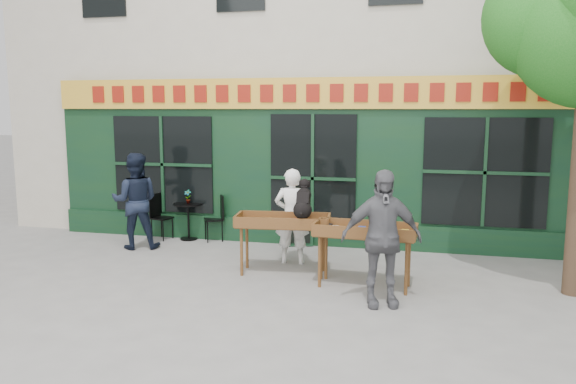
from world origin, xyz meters
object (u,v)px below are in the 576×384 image
Objects in this scene: woman at (292,216)px; man_left at (135,201)px; dog at (303,198)px; book_cart_right at (365,234)px; book_cart_center at (283,225)px; bistro_table at (188,214)px; man_right at (381,238)px.

man_left is (-3.20, 0.33, 0.09)m from woman.
book_cart_right is (1.03, -0.34, -0.47)m from dog.
woman reaches higher than book_cart_center.
dog is at bearing -34.09° from bistro_table.
book_cart_center is at bearing -36.93° from bistro_table.
man_right is (1.68, -1.79, 0.11)m from woman.
woman is 0.90× the size of man_left.
man_left is (-3.55, 1.03, -0.36)m from dog.
bistro_table is at bearing -32.30° from woman.
woman reaches higher than dog.
book_cart_center is 2.05× the size of bistro_table.
man_left reaches higher than dog.
woman reaches higher than bistro_table.
man_left is at bearing 166.54° from book_cart_right.
man_left reaches higher than book_cart_center.
dog is at bearing 110.44° from woman.
man_right reaches higher than woman.
man_left is (-4.58, 1.37, 0.11)m from book_cart_right.
bistro_table is at bearing 136.94° from book_cart_center.
book_cart_center is 1.44m from book_cart_right.
dog is 1.18m from book_cart_right.
bistro_table is 0.41× the size of man_left.
book_cart_center is at bearing 142.62° from man_left.
book_cart_center reaches higher than bistro_table.
book_cart_center is 2.60× the size of dog.
book_cart_center is 2.04m from man_right.
book_cart_right is 0.82× the size of man_left.
woman is 2.80m from bistro_table.
woman is 1.10× the size of book_cart_right.
book_cart_center is 1.02× the size of book_cart_right.
book_cart_right is at bearing 94.98° from man_right.
dog is 0.39× the size of book_cart_right.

